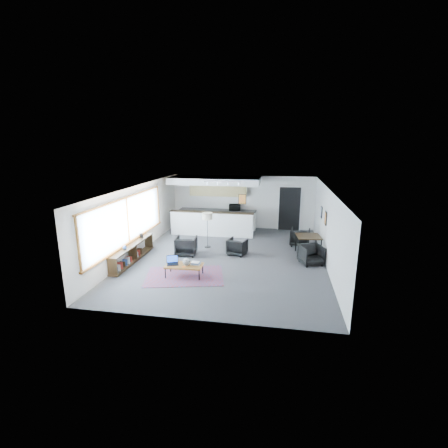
% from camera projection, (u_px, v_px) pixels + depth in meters
% --- Properties ---
extents(room, '(7.02, 9.02, 2.62)m').
position_uv_depth(room, '(228.00, 224.00, 11.80)').
color(room, '#464648').
rests_on(room, ground).
extents(window, '(0.10, 5.95, 1.66)m').
position_uv_depth(window, '(127.00, 221.00, 11.49)').
color(window, '#8CBFFF').
rests_on(window, room).
extents(console, '(0.35, 3.00, 0.80)m').
position_uv_depth(console, '(132.00, 253.00, 11.60)').
color(console, '#302110').
rests_on(console, floor).
extents(kitchenette, '(4.20, 1.96, 2.60)m').
position_uv_depth(kitchenette, '(216.00, 202.00, 15.53)').
color(kitchenette, white).
rests_on(kitchenette, floor).
extents(doorway, '(1.10, 0.12, 2.15)m').
position_uv_depth(doorway, '(289.00, 208.00, 15.69)').
color(doorway, black).
rests_on(doorway, room).
extents(track_light, '(1.60, 0.07, 0.15)m').
position_uv_depth(track_light, '(223.00, 182.00, 13.70)').
color(track_light, silver).
rests_on(track_light, room).
extents(wall_art_lower, '(0.03, 0.38, 0.48)m').
position_uv_depth(wall_art_lower, '(326.00, 218.00, 11.54)').
color(wall_art_lower, black).
rests_on(wall_art_lower, room).
extents(wall_art_upper, '(0.03, 0.34, 0.44)m').
position_uv_depth(wall_art_upper, '(321.00, 212.00, 12.79)').
color(wall_art_upper, black).
rests_on(wall_art_upper, room).
extents(kilim_rug, '(2.76, 2.18, 0.01)m').
position_uv_depth(kilim_rug, '(185.00, 276.00, 10.41)').
color(kilim_rug, '#62344C').
rests_on(kilim_rug, floor).
extents(coffee_table, '(1.20, 0.67, 0.38)m').
position_uv_depth(coffee_table, '(184.00, 266.00, 10.32)').
color(coffee_table, brown).
rests_on(coffee_table, floor).
extents(laptop, '(0.45, 0.41, 0.26)m').
position_uv_depth(laptop, '(172.00, 261.00, 10.39)').
color(laptop, black).
rests_on(laptop, coffee_table).
extents(ceramic_pot, '(0.24, 0.24, 0.24)m').
position_uv_depth(ceramic_pot, '(187.00, 262.00, 10.24)').
color(ceramic_pot, gray).
rests_on(ceramic_pot, coffee_table).
extents(book_stack, '(0.31, 0.26, 0.09)m').
position_uv_depth(book_stack, '(196.00, 263.00, 10.34)').
color(book_stack, silver).
rests_on(book_stack, coffee_table).
extents(coaster, '(0.11, 0.11, 0.01)m').
position_uv_depth(coaster, '(184.00, 267.00, 10.14)').
color(coaster, '#E5590C').
rests_on(coaster, coffee_table).
extents(armchair_left, '(0.82, 0.78, 0.78)m').
position_uv_depth(armchair_left, '(186.00, 245.00, 12.30)').
color(armchair_left, black).
rests_on(armchair_left, floor).
extents(armchair_right, '(0.80, 0.77, 0.68)m').
position_uv_depth(armchair_right, '(237.00, 246.00, 12.35)').
color(armchair_right, black).
rests_on(armchair_right, floor).
extents(floor_lamp, '(0.42, 0.42, 1.44)m').
position_uv_depth(floor_lamp, '(207.00, 217.00, 12.98)').
color(floor_lamp, black).
rests_on(floor_lamp, floor).
extents(dining_table, '(0.99, 0.99, 0.74)m').
position_uv_depth(dining_table, '(308.00, 237.00, 12.25)').
color(dining_table, '#302110').
rests_on(dining_table, floor).
extents(dining_chair_near, '(0.80, 0.78, 0.64)m').
position_uv_depth(dining_chair_near, '(311.00, 255.00, 11.36)').
color(dining_chair_near, black).
rests_on(dining_chair_near, floor).
extents(dining_chair_far, '(0.72, 0.68, 0.67)m').
position_uv_depth(dining_chair_far, '(300.00, 238.00, 13.42)').
color(dining_chair_far, black).
rests_on(dining_chair_far, floor).
extents(microwave, '(0.57, 0.35, 0.37)m').
position_uv_depth(microwave, '(235.00, 207.00, 15.87)').
color(microwave, black).
rests_on(microwave, kitchenette).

